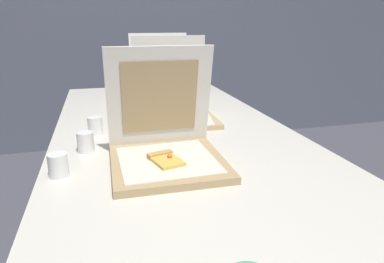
% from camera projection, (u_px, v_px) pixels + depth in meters
% --- Properties ---
extents(wall_back, '(10.00, 0.10, 2.60)m').
position_uv_depth(wall_back, '(125.00, 7.00, 3.14)').
color(wall_back, slate).
rests_on(wall_back, ground).
extents(table, '(0.95, 2.18, 0.76)m').
position_uv_depth(table, '(177.00, 145.00, 1.38)').
color(table, silver).
rests_on(table, ground).
extents(pizza_box_front, '(0.35, 0.35, 0.36)m').
position_uv_depth(pizza_box_front, '(166.00, 147.00, 1.08)').
color(pizza_box_front, tan).
rests_on(pizza_box_front, table).
extents(pizza_box_middle, '(0.35, 0.36, 0.36)m').
position_uv_depth(pizza_box_middle, '(174.00, 108.00, 1.56)').
color(pizza_box_middle, tan).
rests_on(pizza_box_middle, table).
extents(pizza_box_back, '(0.35, 0.42, 0.36)m').
position_uv_depth(pizza_box_back, '(164.00, 90.00, 1.95)').
color(pizza_box_back, tan).
rests_on(pizza_box_back, table).
extents(cup_white_near_left, '(0.06, 0.06, 0.07)m').
position_uv_depth(cup_white_near_left, '(58.00, 165.00, 0.99)').
color(cup_white_near_left, white).
rests_on(cup_white_near_left, table).
extents(cup_white_far, '(0.06, 0.06, 0.07)m').
position_uv_depth(cup_white_far, '(121.00, 107.00, 1.66)').
color(cup_white_far, white).
rests_on(cup_white_far, table).
extents(cup_white_mid, '(0.06, 0.06, 0.07)m').
position_uv_depth(cup_white_mid, '(95.00, 126.00, 1.36)').
color(cup_white_mid, white).
rests_on(cup_white_mid, table).
extents(cup_white_near_center, '(0.06, 0.06, 0.07)m').
position_uv_depth(cup_white_near_center, '(86.00, 142.00, 1.18)').
color(cup_white_near_center, white).
rests_on(cup_white_near_center, table).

